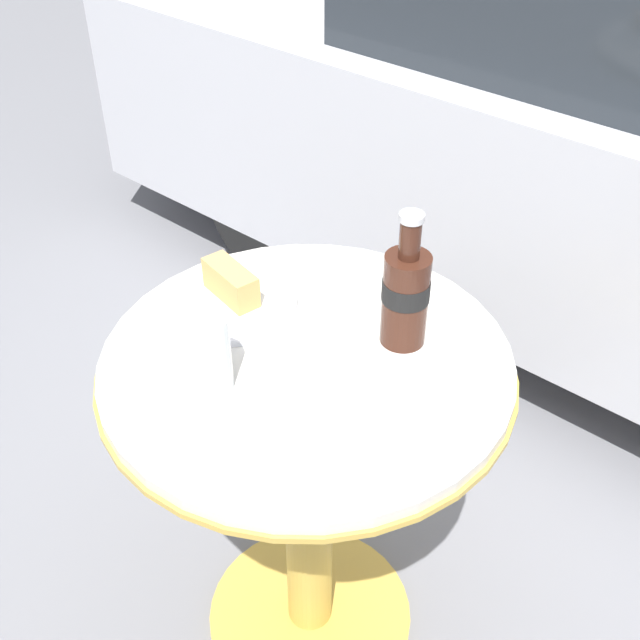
{
  "coord_description": "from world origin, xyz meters",
  "views": [
    {
      "loc": [
        0.61,
        -0.68,
        1.48
      ],
      "look_at": [
        0.0,
        0.03,
        0.75
      ],
      "focal_mm": 45.0,
      "sensor_mm": 36.0,
      "label": 1
    }
  ],
  "objects": [
    {
      "name": "ground_plane",
      "position": [
        0.0,
        0.0,
        0.0
      ],
      "size": [
        30.0,
        30.0,
        0.0
      ],
      "primitive_type": "plane",
      "color": "slate"
    },
    {
      "name": "bistro_table",
      "position": [
        0.0,
        0.0,
        0.49
      ],
      "size": [
        0.63,
        0.63,
        0.7
      ],
      "color": "gold",
      "rests_on": "ground_plane"
    },
    {
      "name": "cola_bottle_left",
      "position": [
        0.09,
        0.12,
        0.79
      ],
      "size": [
        0.07,
        0.07,
        0.22
      ],
      "color": "#3D1E14",
      "rests_on": "bistro_table"
    },
    {
      "name": "drinking_glass",
      "position": [
        -0.06,
        -0.14,
        0.75
      ],
      "size": [
        0.07,
        0.07,
        0.12
      ],
      "color": "silver",
      "rests_on": "bistro_table"
    },
    {
      "name": "lunch_plate_near",
      "position": [
        -0.18,
        0.02,
        0.71
      ],
      "size": [
        0.22,
        0.22,
        0.07
      ],
      "color": "white",
      "rests_on": "bistro_table"
    }
  ]
}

